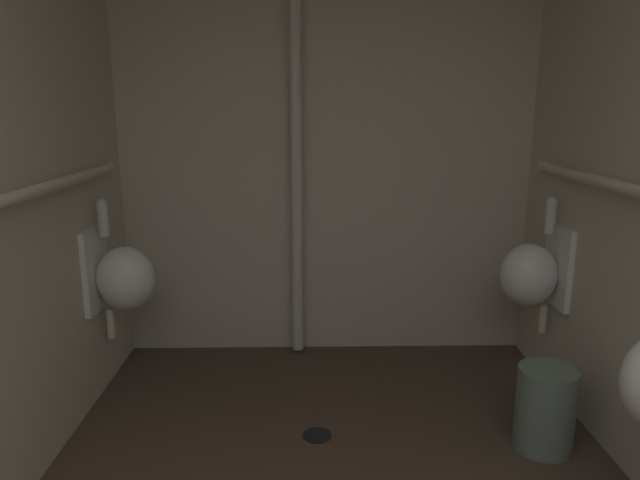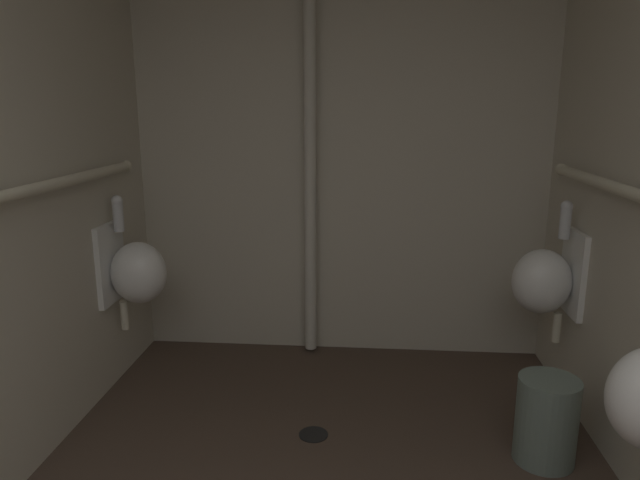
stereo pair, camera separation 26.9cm
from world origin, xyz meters
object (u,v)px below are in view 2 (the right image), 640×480
object	(u,v)px
urinal_left_mid	(135,271)
standpipe_back_wall	(310,144)
floor_drain	(314,434)
waste_bin	(546,420)
urinal_right_far	(546,279)

from	to	relation	value
urinal_left_mid	standpipe_back_wall	bearing A→B (deg)	27.88
floor_drain	waste_bin	xyz separation A→B (m)	(1.03, -0.11, 0.19)
standpipe_back_wall	waste_bin	world-z (taller)	standpipe_back_wall
urinal_left_mid	waste_bin	xyz separation A→B (m)	(2.06, -0.58, -0.46)
urinal_right_far	waste_bin	xyz separation A→B (m)	(-0.13, -0.60, -0.46)
urinal_left_mid	urinal_right_far	bearing A→B (deg)	0.53
urinal_left_mid	waste_bin	size ratio (longest dim) A/B	1.95
urinal_left_mid	urinal_right_far	distance (m)	2.19
urinal_right_far	floor_drain	distance (m)	1.42
urinal_right_far	waste_bin	size ratio (longest dim) A/B	1.95
waste_bin	urinal_left_mid	bearing A→B (deg)	164.33
waste_bin	floor_drain	bearing A→B (deg)	173.92
urinal_right_far	standpipe_back_wall	xyz separation A→B (m)	(-1.27, 0.46, 0.66)
urinal_right_far	floor_drain	world-z (taller)	urinal_right_far
floor_drain	waste_bin	bearing A→B (deg)	-6.08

